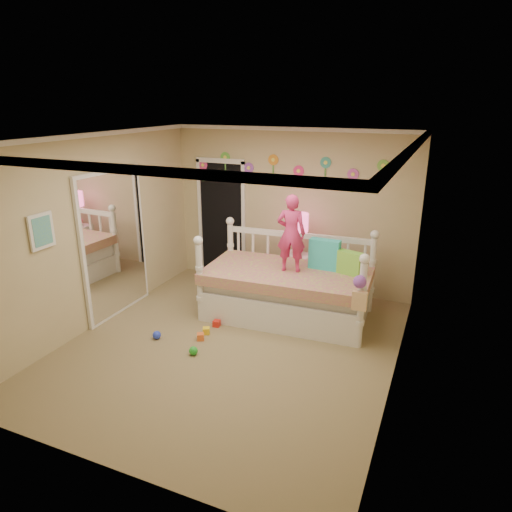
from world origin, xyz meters
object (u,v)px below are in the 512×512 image
at_px(child, 291,233).
at_px(nightstand, 297,275).
at_px(daybed, 288,275).
at_px(table_lamp, 299,227).

relative_size(child, nightstand, 1.53).
distance_m(child, nightstand, 1.17).
relative_size(daybed, table_lamp, 3.63).
relative_size(nightstand, table_lamp, 1.10).
height_order(daybed, child, child).
bearing_deg(nightstand, daybed, -74.36).
bearing_deg(child, table_lamp, -89.83).
bearing_deg(table_lamp, daybed, -83.12).
bearing_deg(table_lamp, nightstand, 75.96).
distance_m(daybed, table_lamp, 0.88).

